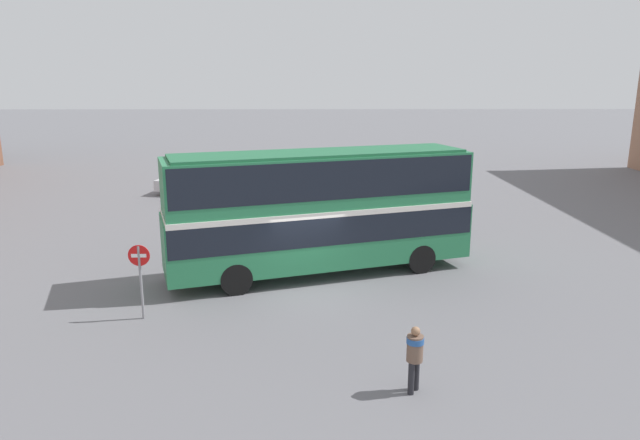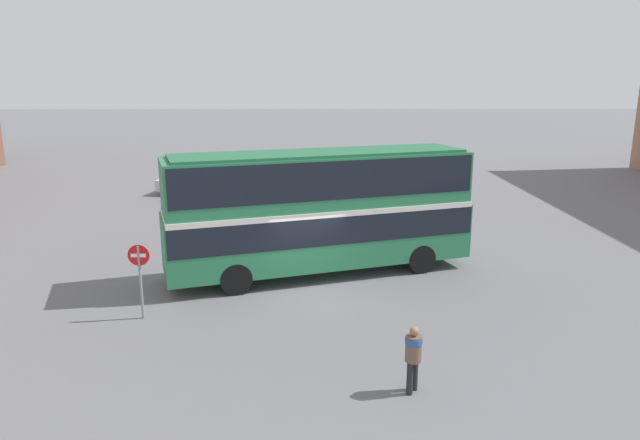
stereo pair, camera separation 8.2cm
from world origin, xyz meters
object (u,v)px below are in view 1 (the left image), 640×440
at_px(pedestrian_foreground, 415,352).
at_px(parked_car_kerb_far, 193,183).
at_px(no_entry_sign, 140,269).
at_px(parked_car_kerb_near, 366,179).
at_px(double_decker_bus, 320,205).

bearing_deg(pedestrian_foreground, parked_car_kerb_far, -30.04).
distance_m(pedestrian_foreground, no_entry_sign, 8.51).
relative_size(parked_car_kerb_near, parked_car_kerb_far, 0.93).
height_order(pedestrian_foreground, parked_car_kerb_far, pedestrian_foreground).
bearing_deg(parked_car_kerb_far, double_decker_bus, -52.84).
bearing_deg(no_entry_sign, parked_car_kerb_near, 66.68).
bearing_deg(double_decker_bus, no_entry_sign, -160.84).
distance_m(parked_car_kerb_near, no_entry_sign, 21.32).
distance_m(double_decker_bus, parked_car_kerb_far, 16.79).
bearing_deg(pedestrian_foreground, parked_car_kerb_near, -55.38).
bearing_deg(parked_car_kerb_far, pedestrian_foreground, -57.37).
bearing_deg(no_entry_sign, parked_car_kerb_far, 97.01).
bearing_deg(parked_car_kerb_far, parked_car_kerb_near, 13.53).
height_order(pedestrian_foreground, parked_car_kerb_near, parked_car_kerb_near).
relative_size(double_decker_bus, no_entry_sign, 4.93).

